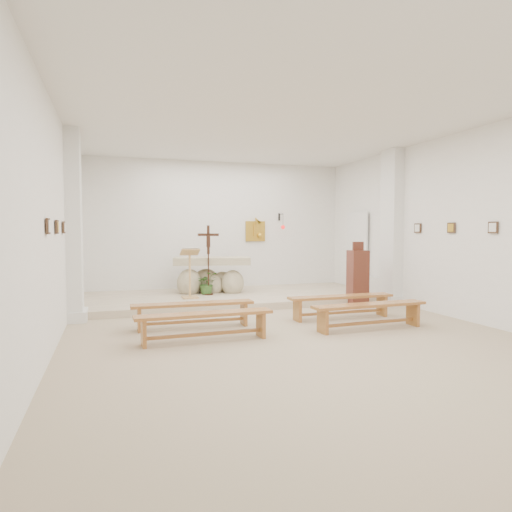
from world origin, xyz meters
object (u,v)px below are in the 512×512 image
object	(u,v)px
lectern	(190,273)
bench_left_second	(205,320)
altar	(211,278)
crucifix_stand	(208,255)
bench_right_second	(370,310)
bench_right_front	(341,301)
donation_pedestal	(358,278)
bench_left_front	(193,309)

from	to	relation	value
lectern	bench_left_second	xyz separation A→B (m)	(-0.35, -3.46, -0.39)
altar	crucifix_stand	xyz separation A→B (m)	(-0.15, -0.39, 0.58)
altar	bench_right_second	size ratio (longest dim) A/B	0.93
lectern	bench_right_second	size ratio (longest dim) A/B	0.55
altar	lectern	world-z (taller)	lectern
crucifix_stand	bench_right_front	size ratio (longest dim) A/B	0.79
bench_right_front	bench_left_second	world-z (taller)	same
lectern	donation_pedestal	distance (m)	3.73
bench_left_front	bench_left_second	size ratio (longest dim) A/B	1.00
lectern	bench_left_second	distance (m)	3.50
altar	bench_left_front	distance (m)	3.40
crucifix_stand	bench_right_front	xyz separation A→B (m)	(1.96, -2.85, -0.77)
bench_left_front	donation_pedestal	bearing A→B (deg)	17.93
crucifix_stand	bench_right_front	world-z (taller)	crucifix_stand
lectern	bench_left_front	xyz separation A→B (m)	(-0.35, -2.45, -0.39)
altar	donation_pedestal	xyz separation A→B (m)	(2.86, -2.06, 0.11)
bench_left_front	bench_right_front	world-z (taller)	same
bench_left_front	bench_right_front	bearing A→B (deg)	0.89
altar	bench_right_second	bearing A→B (deg)	-54.81
lectern	crucifix_stand	distance (m)	0.75
altar	bench_left_second	world-z (taller)	altar
crucifix_stand	bench_right_front	distance (m)	3.54
donation_pedestal	lectern	bearing A→B (deg)	165.01
crucifix_stand	bench_left_second	world-z (taller)	crucifix_stand
donation_pedestal	bench_right_second	distance (m)	2.45
crucifix_stand	altar	bearing A→B (deg)	80.50
altar	lectern	distance (m)	1.04
donation_pedestal	bench_right_second	xyz separation A→B (m)	(-1.04, -2.19, -0.30)
bench_right_front	bench_left_front	bearing A→B (deg)	179.74
bench_right_front	altar	bearing A→B (deg)	118.97
altar	lectern	size ratio (longest dim) A/B	1.70
altar	lectern	xyz separation A→B (m)	(-0.65, -0.79, 0.20)
donation_pedestal	bench_left_second	xyz separation A→B (m)	(-3.86, -2.19, -0.30)
lectern	bench_right_second	world-z (taller)	lectern
bench_left_second	altar	bearing A→B (deg)	74.67
bench_left_second	bench_right_second	xyz separation A→B (m)	(2.82, 0.00, 0.00)
bench_right_front	bench_right_second	distance (m)	1.01
crucifix_stand	bench_left_second	size ratio (longest dim) A/B	0.79
donation_pedestal	bench_right_front	bearing A→B (deg)	-126.54
donation_pedestal	altar	bearing A→B (deg)	149.11
crucifix_stand	donation_pedestal	distance (m)	3.47
crucifix_stand	bench_left_second	distance (m)	4.03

